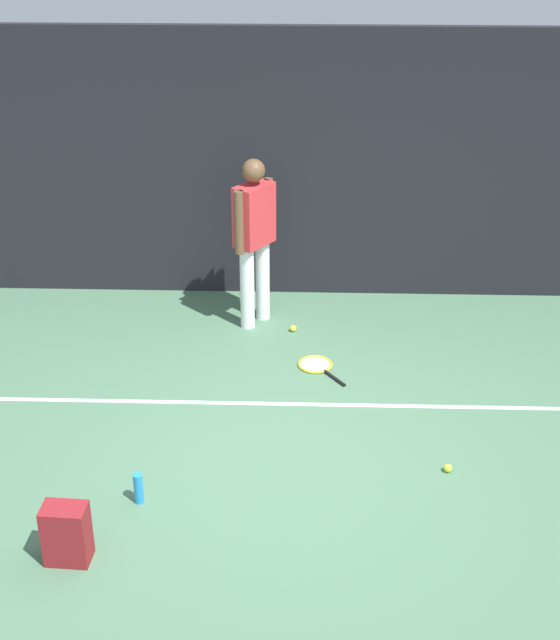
# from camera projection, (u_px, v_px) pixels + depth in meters

# --- Properties ---
(ground_plane) EXTENTS (12.00, 12.00, 0.00)m
(ground_plane) POSITION_uv_depth(u_px,v_px,m) (278.00, 455.00, 7.43)
(ground_plane) COLOR #4C7556
(back_fence) EXTENTS (10.00, 0.10, 2.77)m
(back_fence) POSITION_uv_depth(u_px,v_px,m) (288.00, 166.00, 9.44)
(back_fence) COLOR black
(back_fence) RESTS_ON ground
(court_line) EXTENTS (9.00, 0.05, 0.00)m
(court_line) POSITION_uv_depth(u_px,v_px,m) (281.00, 404.00, 8.09)
(court_line) COLOR white
(court_line) RESTS_ON ground
(tennis_player) EXTENTS (0.41, 0.45, 1.70)m
(tennis_player) POSITION_uv_depth(u_px,v_px,m) (254.00, 233.00, 8.99)
(tennis_player) COLOR white
(tennis_player) RESTS_ON ground
(tennis_racket) EXTENTS (0.50, 0.60, 0.03)m
(tennis_racket) POSITION_uv_depth(u_px,v_px,m) (317.00, 366.00, 8.64)
(tennis_racket) COLOR black
(tennis_racket) RESTS_ON ground
(backpack) EXTENTS (0.31, 0.30, 0.44)m
(backpack) POSITION_uv_depth(u_px,v_px,m) (67.00, 533.00, 6.29)
(backpack) COLOR maroon
(backpack) RESTS_ON ground
(tennis_ball_near_player) EXTENTS (0.07, 0.07, 0.07)m
(tennis_ball_near_player) POSITION_uv_depth(u_px,v_px,m) (293.00, 328.00, 9.24)
(tennis_ball_near_player) COLOR #CCE033
(tennis_ball_near_player) RESTS_ON ground
(tennis_ball_by_fence) EXTENTS (0.07, 0.07, 0.07)m
(tennis_ball_by_fence) POSITION_uv_depth(u_px,v_px,m) (448.00, 468.00, 7.22)
(tennis_ball_by_fence) COLOR #CCE033
(tennis_ball_by_fence) RESTS_ON ground
(water_bottle) EXTENTS (0.07, 0.07, 0.25)m
(water_bottle) POSITION_uv_depth(u_px,v_px,m) (138.00, 488.00, 6.86)
(water_bottle) COLOR #268CD8
(water_bottle) RESTS_ON ground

